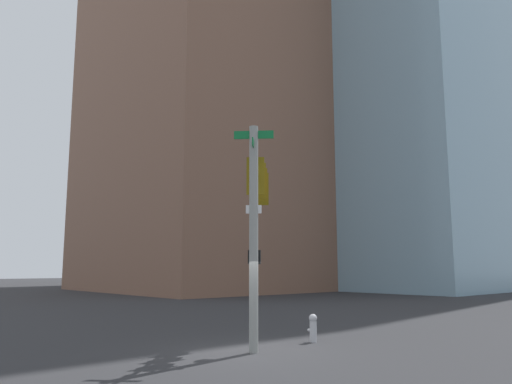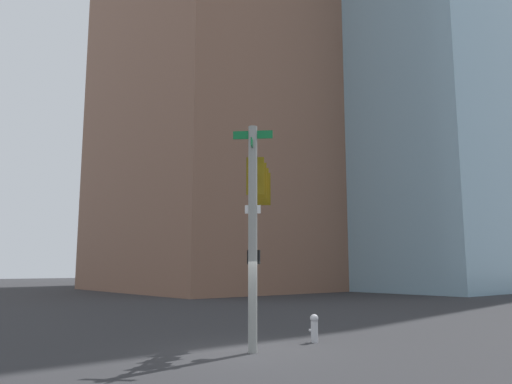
# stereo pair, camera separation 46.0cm
# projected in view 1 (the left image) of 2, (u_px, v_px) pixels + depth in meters

# --- Properties ---
(ground_plane) EXTENTS (200.00, 200.00, 0.00)m
(ground_plane) POSITION_uv_depth(u_px,v_px,m) (248.00, 351.00, 14.17)
(ground_plane) COLOR #2D2D30
(signal_pole_assembly) EXTENTS (3.23, 3.31, 6.44)m
(signal_pole_assembly) POSITION_uv_depth(u_px,v_px,m) (257.00, 201.00, 15.74)
(signal_pole_assembly) COLOR gray
(signal_pole_assembly) RESTS_ON ground_plane
(fire_hydrant) EXTENTS (0.34, 0.26, 0.87)m
(fire_hydrant) POSITION_uv_depth(u_px,v_px,m) (313.00, 327.00, 15.83)
(fire_hydrant) COLOR #B2B2B7
(fire_hydrant) RESTS_ON ground_plane
(building_brick_nearside) EXTENTS (23.14, 21.00, 59.43)m
(building_brick_nearside) POSITION_uv_depth(u_px,v_px,m) (209.00, 22.00, 56.47)
(building_brick_nearside) COLOR #845B47
(building_brick_nearside) RESTS_ON ground_plane
(building_brick_midblock) EXTENTS (23.23, 17.88, 49.49)m
(building_brick_midblock) POSITION_uv_depth(u_px,v_px,m) (209.00, 105.00, 69.78)
(building_brick_midblock) COLOR #4C3328
(building_brick_midblock) RESTS_ON ground_plane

